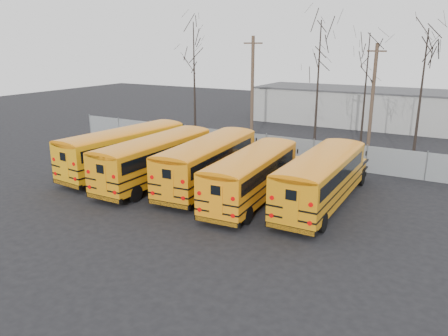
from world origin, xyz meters
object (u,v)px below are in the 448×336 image
Objects in this scene: bus_b at (157,156)px; bus_c at (210,159)px; bus_e at (323,175)px; utility_pole_right at (372,100)px; bus_d at (253,172)px; bus_a at (127,147)px; utility_pole_left at (252,89)px.

bus_b is 0.98× the size of bus_c.
utility_pole_right is (-0.22, 13.03, 2.83)m from bus_e.
bus_a is at bearing 172.15° from bus_d.
bus_b is 1.01× the size of bus_e.
bus_b is 3.65m from bus_c.
bus_c is (3.50, 1.06, 0.01)m from bus_b.
utility_pole_right is at bearing 56.53° from bus_c.
utility_pole_left reaches higher than utility_pole_right.
bus_e is 1.17× the size of utility_pole_left.
utility_pole_right reaches higher than bus_c.
utility_pole_right is (11.01, -0.46, -0.33)m from utility_pole_left.
bus_b is at bearing -8.25° from bus_a.
bus_e is at bearing 6.49° from bus_b.
utility_pole_left reaches higher than bus_d.
utility_pole_left is (-7.38, 14.67, 3.24)m from bus_d.
utility_pole_left is at bearing 82.45° from bus_a.
bus_c is 7.50m from bus_e.
utility_pole_right is at bearing 48.80° from bus_a.
bus_a is 1.04× the size of bus_b.
bus_d is (3.65, -1.00, -0.10)m from bus_c.
bus_a is 1.02× the size of bus_c.
bus_b is 7.15m from bus_d.
bus_d is (7.15, 0.06, -0.10)m from bus_b.
bus_c is 3.79m from bus_d.
bus_c is at bearing -179.18° from bus_e.
bus_e is (3.85, 1.18, 0.07)m from bus_d.
bus_c is at bearing -89.48° from utility_pole_left.
utility_pole_left is (-0.23, 14.73, 3.14)m from bus_b.
utility_pole_right is (10.78, 14.27, 2.81)m from bus_b.
bus_d is 16.74m from utility_pole_left.
bus_b is at bearing -174.08° from bus_e.
bus_e reaches higher than bus_d.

